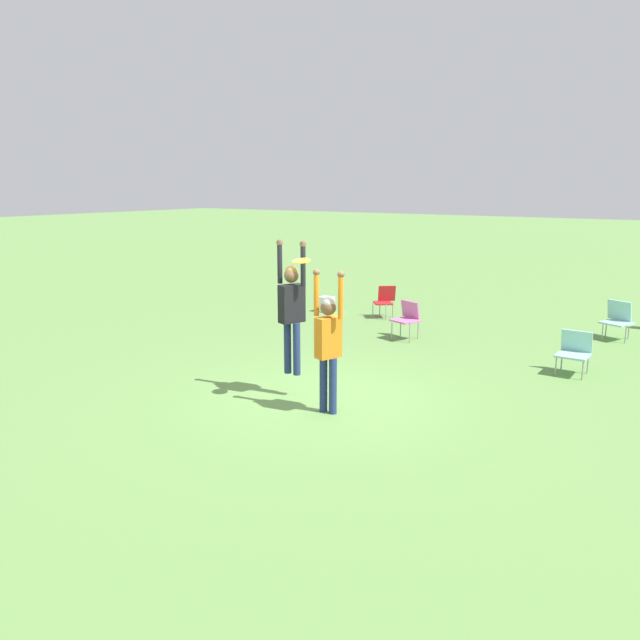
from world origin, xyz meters
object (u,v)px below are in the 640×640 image
at_px(camping_chair_0, 574,350).
at_px(frisbee, 301,261).
at_px(camping_chair_3, 407,316).
at_px(cooler_box, 326,304).
at_px(person_defending, 328,338).
at_px(camping_chair_1, 385,299).
at_px(camping_chair_4, 618,318).
at_px(person_jumping, 292,304).

bearing_deg(camping_chair_0, frisbee, 52.87).
xyz_separation_m(camping_chair_3, cooler_box, (-3.15, 1.53, -0.30)).
bearing_deg(person_defending, camping_chair_1, -138.32).
xyz_separation_m(camping_chair_0, camping_chair_1, (-5.21, 2.53, 0.03)).
bearing_deg(camping_chair_4, camping_chair_1, 30.67).
relative_size(person_jumping, cooler_box, 5.25).
bearing_deg(cooler_box, camping_chair_0, -18.29).
height_order(camping_chair_0, camping_chair_4, camping_chair_4).
relative_size(camping_chair_0, camping_chair_1, 0.96).
relative_size(person_jumping, frisbee, 7.93).
xyz_separation_m(camping_chair_1, cooler_box, (-1.64, -0.26, -0.27)).
distance_m(person_jumping, camping_chair_0, 5.35).
bearing_deg(camping_chair_1, camping_chair_4, 149.40).
height_order(person_jumping, camping_chair_3, person_jumping).
xyz_separation_m(camping_chair_0, cooler_box, (-6.86, 2.27, -0.24)).
bearing_deg(camping_chair_3, camping_chair_1, -30.13).
bearing_deg(camping_chair_1, camping_chair_0, 115.37).
relative_size(person_defending, camping_chair_1, 2.67).
bearing_deg(camping_chair_3, camping_chair_0, -171.35).
distance_m(camping_chair_3, camping_chair_4, 4.71).
relative_size(frisbee, camping_chair_4, 0.32).
bearing_deg(person_defending, camping_chair_0, 168.20).
height_order(frisbee, camping_chair_4, frisbee).
distance_m(person_defending, camping_chair_3, 5.05).
xyz_separation_m(frisbee, camping_chair_1, (-2.02, 6.63, -1.80)).
bearing_deg(camping_chair_1, camping_chair_3, 91.25).
bearing_deg(frisbee, camping_chair_0, 52.15).
bearing_deg(person_jumping, camping_chair_1, 35.20).
bearing_deg(camping_chair_0, camping_chair_3, -10.46).
relative_size(person_defending, camping_chair_3, 2.60).
xyz_separation_m(camping_chair_3, camping_chair_4, (3.94, 2.58, -0.03)).
height_order(person_jumping, camping_chair_1, person_jumping).
bearing_deg(person_jumping, frisbee, -105.20).
height_order(person_defending, camping_chair_4, person_defending).
relative_size(frisbee, camping_chair_1, 0.34).
bearing_deg(camping_chair_3, person_jumping, 111.25).
bearing_deg(person_jumping, person_defending, -90.00).
distance_m(person_defending, camping_chair_0, 5.00).
bearing_deg(person_defending, person_jumping, -90.00).
relative_size(frisbee, cooler_box, 0.66).
height_order(person_jumping, person_defending, person_jumping).
height_order(person_jumping, frisbee, person_jumping).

